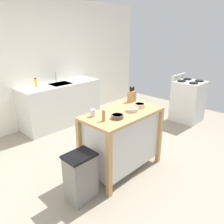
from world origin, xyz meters
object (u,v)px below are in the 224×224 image
at_px(bowl_stoneware_deep, 117,116).
at_px(sink_faucet, 56,77).
at_px(drinking_cup, 93,113).
at_px(kitchen_island, 122,138).
at_px(pepper_grinder, 104,116).
at_px(bottle_spray_cleaner, 36,83).
at_px(bowl_ceramic_small, 132,109).
at_px(bowl_ceramic_wide, 140,105).
at_px(stove, 188,101).
at_px(trash_bin, 81,177).
at_px(knife_block, 132,96).

height_order(bowl_stoneware_deep, sink_faucet, sink_faucet).
bearing_deg(drinking_cup, bowl_stoneware_deep, -57.51).
xyz_separation_m(kitchen_island, pepper_grinder, (-0.40, -0.04, 0.48)).
bearing_deg(sink_faucet, bottle_spray_cleaner, -173.61).
distance_m(bowl_ceramic_small, bottle_spray_cleaner, 2.28).
height_order(bowl_ceramic_small, sink_faucet, sink_faucet).
bearing_deg(bowl_ceramic_wide, pepper_grinder, 179.81).
height_order(bowl_ceramic_small, stove, stove).
relative_size(drinking_cup, sink_faucet, 0.44).
bearing_deg(stove, bowl_ceramic_small, -173.29).
xyz_separation_m(bowl_ceramic_small, pepper_grinder, (-0.52, 0.03, 0.05)).
bearing_deg(stove, trash_bin, -175.33).
relative_size(kitchen_island, bowl_ceramic_wide, 7.13).
xyz_separation_m(kitchen_island, bowl_ceramic_wide, (0.34, -0.04, 0.43)).
height_order(drinking_cup, bottle_spray_cleaner, bottle_spray_cleaner).
xyz_separation_m(bowl_ceramic_wide, bottle_spray_cleaner, (-0.44, 2.23, 0.05)).
bearing_deg(stove, drinking_cup, -179.38).
bearing_deg(bowl_ceramic_wide, bowl_ceramic_small, -171.21).
bearing_deg(bottle_spray_cleaner, bowl_stoneware_deep, -92.60).
xyz_separation_m(kitchen_island, sink_faucet, (0.38, 2.25, 0.51)).
distance_m(kitchen_island, pepper_grinder, 0.62).
bearing_deg(sink_faucet, kitchen_island, -99.72).
relative_size(kitchen_island, sink_faucet, 5.29).
relative_size(bottle_spray_cleaner, stove, 0.18).
distance_m(knife_block, bowl_ceramic_small, 0.45).
xyz_separation_m(bowl_ceramic_small, stove, (2.36, 0.28, -0.48)).
bearing_deg(kitchen_island, knife_block, 24.75).
xyz_separation_m(knife_block, bowl_ceramic_wide, (-0.13, -0.25, -0.06)).
bearing_deg(knife_block, bowl_ceramic_wide, -116.51).
distance_m(drinking_cup, bottle_spray_cleaner, 2.04).
distance_m(trash_bin, sink_faucet, 2.70).
distance_m(bowl_ceramic_small, drinking_cup, 0.57).
xyz_separation_m(kitchen_island, knife_block, (0.46, 0.21, 0.50)).
relative_size(pepper_grinder, stove, 0.15).
xyz_separation_m(bowl_ceramic_small, sink_faucet, (0.26, 2.32, 0.08)).
bearing_deg(bowl_ceramic_wide, sink_faucet, 88.77).
bearing_deg(bowl_ceramic_wide, bowl_stoneware_deep, -173.66).
height_order(knife_block, bowl_ceramic_wide, knife_block).
relative_size(bowl_ceramic_small, trash_bin, 0.26).
distance_m(knife_block, stove, 2.10).
xyz_separation_m(drinking_cup, sink_faucet, (0.77, 2.07, 0.06)).
bearing_deg(sink_faucet, knife_block, -87.83).
height_order(knife_block, drinking_cup, knife_block).
height_order(pepper_grinder, sink_faucet, sink_faucet).
relative_size(pepper_grinder, bottle_spray_cleaner, 0.84).
bearing_deg(bowl_ceramic_small, stove, 6.71).
bearing_deg(bowl_stoneware_deep, bottle_spray_cleaner, 87.40).
height_order(knife_block, stove, knife_block).
distance_m(bowl_ceramic_wide, bowl_stoneware_deep, 0.55).
xyz_separation_m(bottle_spray_cleaner, stove, (2.60, -1.99, -0.53)).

